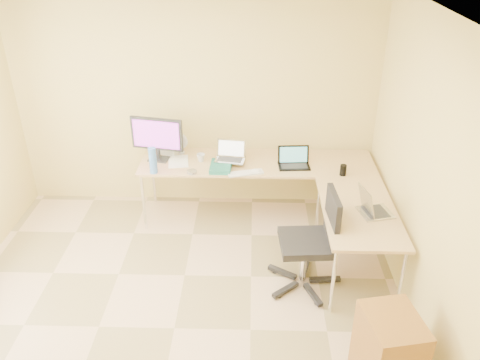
{
  "coord_description": "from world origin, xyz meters",
  "views": [
    {
      "loc": [
        0.67,
        -3.16,
        3.24
      ],
      "look_at": [
        0.55,
        1.1,
        0.9
      ],
      "focal_mm": 36.84,
      "sensor_mm": 36.0,
      "label": 1
    }
  ],
  "objects_px": {
    "cabinet": "(388,352)",
    "keyboard": "(246,173)",
    "desk_main": "(257,189)",
    "desk_return": "(355,241)",
    "desk_fan": "(180,144)",
    "water_bottle": "(153,160)",
    "monitor": "(157,139)",
    "office_chair": "(305,242)",
    "laptop_black": "(294,158)",
    "laptop_center": "(230,152)",
    "laptop_return": "(377,203)",
    "mug": "(201,158)"
  },
  "relations": [
    {
      "from": "laptop_center",
      "to": "keyboard",
      "type": "bearing_deg",
      "value": -42.79
    },
    {
      "from": "desk_fan",
      "to": "keyboard",
      "type": "bearing_deg",
      "value": -11.96
    },
    {
      "from": "keyboard",
      "to": "laptop_return",
      "type": "relative_size",
      "value": 1.13
    },
    {
      "from": "monitor",
      "to": "laptop_black",
      "type": "relative_size",
      "value": 1.73
    },
    {
      "from": "desk_return",
      "to": "office_chair",
      "type": "height_order",
      "value": "office_chair"
    },
    {
      "from": "monitor",
      "to": "laptop_center",
      "type": "height_order",
      "value": "monitor"
    },
    {
      "from": "water_bottle",
      "to": "laptop_return",
      "type": "distance_m",
      "value": 2.36
    },
    {
      "from": "keyboard",
      "to": "cabinet",
      "type": "distance_m",
      "value": 2.4
    },
    {
      "from": "desk_main",
      "to": "laptop_return",
      "type": "relative_size",
      "value": 7.72
    },
    {
      "from": "desk_main",
      "to": "office_chair",
      "type": "distance_m",
      "value": 1.31
    },
    {
      "from": "laptop_return",
      "to": "cabinet",
      "type": "xyz_separation_m",
      "value": [
        -0.14,
        -1.34,
        -0.48
      ]
    },
    {
      "from": "desk_fan",
      "to": "laptop_center",
      "type": "bearing_deg",
      "value": -3.98
    },
    {
      "from": "keyboard",
      "to": "desk_fan",
      "type": "height_order",
      "value": "desk_fan"
    },
    {
      "from": "mug",
      "to": "office_chair",
      "type": "relative_size",
      "value": 0.09
    },
    {
      "from": "laptop_center",
      "to": "monitor",
      "type": "bearing_deg",
      "value": -178.14
    },
    {
      "from": "desk_main",
      "to": "desk_return",
      "type": "xyz_separation_m",
      "value": [
        0.98,
        -1.0,
        0.0
      ]
    },
    {
      "from": "laptop_black",
      "to": "mug",
      "type": "height_order",
      "value": "laptop_black"
    },
    {
      "from": "laptop_black",
      "to": "desk_fan",
      "type": "xyz_separation_m",
      "value": [
        -1.31,
        0.31,
        0.01
      ]
    },
    {
      "from": "desk_main",
      "to": "water_bottle",
      "type": "distance_m",
      "value": 1.27
    },
    {
      "from": "laptop_center",
      "to": "mug",
      "type": "distance_m",
      "value": 0.36
    },
    {
      "from": "laptop_center",
      "to": "laptop_return",
      "type": "bearing_deg",
      "value": -26.16
    },
    {
      "from": "desk_return",
      "to": "mug",
      "type": "distance_m",
      "value": 1.94
    },
    {
      "from": "monitor",
      "to": "laptop_center",
      "type": "relative_size",
      "value": 1.83
    },
    {
      "from": "desk_main",
      "to": "monitor",
      "type": "relative_size",
      "value": 4.43
    },
    {
      "from": "desk_return",
      "to": "laptop_return",
      "type": "height_order",
      "value": "laptop_return"
    },
    {
      "from": "office_chair",
      "to": "keyboard",
      "type": "bearing_deg",
      "value": 117.94
    },
    {
      "from": "monitor",
      "to": "office_chair",
      "type": "distance_m",
      "value": 2.07
    },
    {
      "from": "laptop_black",
      "to": "water_bottle",
      "type": "height_order",
      "value": "water_bottle"
    },
    {
      "from": "desk_fan",
      "to": "laptop_black",
      "type": "bearing_deg",
      "value": 7.42
    },
    {
      "from": "desk_return",
      "to": "desk_fan",
      "type": "xyz_separation_m",
      "value": [
        -1.87,
        1.2,
        0.49
      ]
    },
    {
      "from": "monitor",
      "to": "keyboard",
      "type": "relative_size",
      "value": 1.55
    },
    {
      "from": "desk_return",
      "to": "desk_fan",
      "type": "height_order",
      "value": "desk_fan"
    },
    {
      "from": "keyboard",
      "to": "water_bottle",
      "type": "bearing_deg",
      "value": 164.89
    },
    {
      "from": "desk_fan",
      "to": "laptop_return",
      "type": "relative_size",
      "value": 0.71
    },
    {
      "from": "laptop_return",
      "to": "office_chair",
      "type": "height_order",
      "value": "office_chair"
    },
    {
      "from": "desk_main",
      "to": "keyboard",
      "type": "xyz_separation_m",
      "value": [
        -0.13,
        -0.3,
        0.37
      ]
    },
    {
      "from": "laptop_black",
      "to": "keyboard",
      "type": "distance_m",
      "value": 0.58
    },
    {
      "from": "laptop_return",
      "to": "laptop_center",
      "type": "bearing_deg",
      "value": 41.47
    },
    {
      "from": "desk_main",
      "to": "laptop_return",
      "type": "xyz_separation_m",
      "value": [
        1.11,
        -1.06,
        0.48
      ]
    },
    {
      "from": "monitor",
      "to": "keyboard",
      "type": "bearing_deg",
      "value": -6.19
    },
    {
      "from": "office_chair",
      "to": "cabinet",
      "type": "height_order",
      "value": "office_chair"
    },
    {
      "from": "cabinet",
      "to": "keyboard",
      "type": "bearing_deg",
      "value": 106.76
    },
    {
      "from": "laptop_black",
      "to": "water_bottle",
      "type": "bearing_deg",
      "value": -177.46
    },
    {
      "from": "monitor",
      "to": "office_chair",
      "type": "height_order",
      "value": "monitor"
    },
    {
      "from": "monitor",
      "to": "desk_fan",
      "type": "relative_size",
      "value": 2.47
    },
    {
      "from": "office_chair",
      "to": "mug",
      "type": "bearing_deg",
      "value": 127.78
    },
    {
      "from": "keyboard",
      "to": "desk_fan",
      "type": "relative_size",
      "value": 1.6
    },
    {
      "from": "desk_main",
      "to": "monitor",
      "type": "xyz_separation_m",
      "value": [
        -1.13,
        0.02,
        0.62
      ]
    },
    {
      "from": "laptop_black",
      "to": "laptop_center",
      "type": "bearing_deg",
      "value": 172.55
    },
    {
      "from": "laptop_center",
      "to": "water_bottle",
      "type": "height_order",
      "value": "water_bottle"
    }
  ]
}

